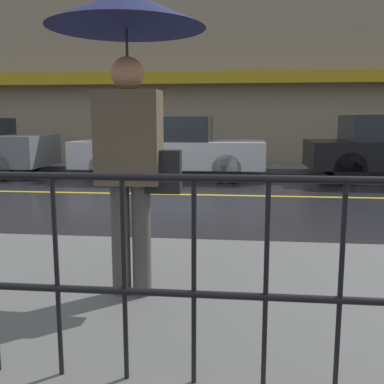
# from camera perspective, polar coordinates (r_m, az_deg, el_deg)

# --- Properties ---
(ground_plane) EXTENTS (80.00, 80.00, 0.00)m
(ground_plane) POSITION_cam_1_polar(r_m,az_deg,el_deg) (8.51, -5.44, -0.26)
(ground_plane) COLOR black
(sidewalk_near) EXTENTS (28.00, 2.89, 0.12)m
(sidewalk_near) POSITION_cam_1_polar(r_m,az_deg,el_deg) (3.85, -21.01, -11.57)
(sidewalk_near) COLOR #60605E
(sidewalk_near) RESTS_ON ground_plane
(sidewalk_far) EXTENTS (28.00, 1.95, 0.12)m
(sidewalk_far) POSITION_cam_1_polar(r_m,az_deg,el_deg) (12.96, -1.37, 3.29)
(sidewalk_far) COLOR #60605E
(sidewalk_far) RESTS_ON ground_plane
(lane_marking) EXTENTS (25.20, 0.12, 0.01)m
(lane_marking) POSITION_cam_1_polar(r_m,az_deg,el_deg) (8.51, -5.44, -0.23)
(lane_marking) COLOR gold
(lane_marking) RESTS_ON ground_plane
(building_storefront) EXTENTS (28.00, 0.85, 6.41)m
(building_storefront) POSITION_cam_1_polar(r_m,az_deg,el_deg) (14.10, -0.81, 16.43)
(building_storefront) COLOR gray
(building_storefront) RESTS_ON ground_plane
(pedestrian) EXTENTS (1.07, 1.07, 2.10)m
(pedestrian) POSITION_cam_1_polar(r_m,az_deg,el_deg) (3.19, -8.14, 16.49)
(pedestrian) COLOR #4C4742
(pedestrian) RESTS_ON sidewalk_near
(car_silver) EXTENTS (4.47, 1.71, 1.46)m
(car_silver) POSITION_cam_1_polar(r_m,az_deg,el_deg) (10.76, -3.15, 5.71)
(car_silver) COLOR #B2B5BA
(car_silver) RESTS_ON ground_plane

